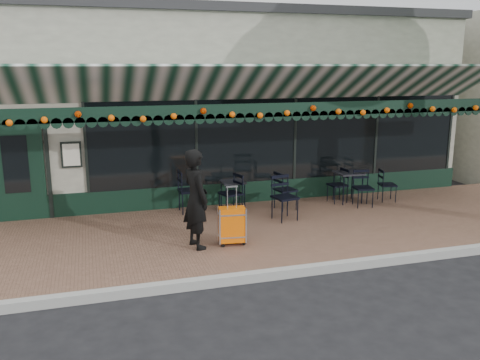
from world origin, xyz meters
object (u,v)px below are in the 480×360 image
object	(u,v)px
chair_a_front	(363,188)
chair_b_right	(286,190)
chair_a_right	(387,185)
cafe_table_b	(233,184)
chair_b_front	(285,198)
chair_a_left	(338,185)
chair_solo	(189,191)
cafe_table_a	(348,175)
chair_b_left	(231,194)
woman	(196,199)
suitcase	(232,225)

from	to	relation	value
chair_a_front	chair_b_right	size ratio (longest dim) A/B	0.96
chair_a_right	cafe_table_b	bearing A→B (deg)	96.06
chair_a_front	chair_b_front	distance (m)	2.17
chair_a_left	chair_a_right	bearing A→B (deg)	74.32
chair_a_left	chair_a_right	world-z (taller)	chair_a_left
chair_b_right	chair_solo	distance (m)	2.16
cafe_table_a	cafe_table_b	bearing A→B (deg)	175.30
cafe_table_a	chair_b_right	world-z (taller)	chair_b_right
cafe_table_a	chair_b_front	size ratio (longest dim) A/B	0.76
chair_a_right	chair_b_left	size ratio (longest dim) A/B	0.88
woman	chair_a_left	world-z (taller)	woman
chair_a_left	chair_solo	world-z (taller)	chair_solo
chair_b_right	chair_b_front	xyz separation A→B (m)	(-0.31, -0.76, 0.04)
suitcase	chair_a_front	distance (m)	3.95
suitcase	chair_a_front	bearing A→B (deg)	31.69
suitcase	cafe_table_a	distance (m)	4.03
cafe_table_b	chair_b_right	distance (m)	1.20
chair_b_left	chair_a_front	bearing A→B (deg)	69.75
woman	chair_b_right	distance (m)	3.09
cafe_table_a	suitcase	bearing A→B (deg)	-149.09
chair_a_front	cafe_table_b	bearing A→B (deg)	176.39
woman	cafe_table_b	bearing A→B (deg)	-44.79
woman	chair_a_front	xyz separation A→B (m)	(4.24, 1.56, -0.47)
suitcase	cafe_table_a	size ratio (longest dim) A/B	1.49
chair_a_front	chair_b_front	xyz separation A→B (m)	(-2.12, -0.47, 0.05)
chair_a_left	chair_solo	size ratio (longest dim) A/B	0.85
chair_a_left	chair_b_front	distance (m)	1.98
suitcase	cafe_table_a	bearing A→B (deg)	38.41
chair_b_front	chair_a_right	bearing A→B (deg)	2.55
chair_a_front	chair_solo	size ratio (longest dim) A/B	0.88
chair_a_front	chair_solo	world-z (taller)	chair_solo
chair_b_right	woman	bearing A→B (deg)	116.75
chair_a_left	chair_a_right	distance (m)	1.22
chair_b_right	chair_b_front	world-z (taller)	chair_b_front
woman	chair_b_front	xyz separation A→B (m)	(2.12, 1.09, -0.42)
suitcase	chair_b_front	xyz separation A→B (m)	(1.48, 1.15, 0.11)
cafe_table_b	chair_a_left	bearing A→B (deg)	-4.04
chair_a_left	woman	bearing A→B (deg)	-65.95
chair_a_right	chair_b_left	xyz separation A→B (m)	(-3.89, 0.04, 0.05)
cafe_table_b	chair_a_front	size ratio (longest dim) A/B	0.75
suitcase	chair_a_left	bearing A→B (deg)	40.94
cafe_table_a	chair_a_right	xyz separation A→B (m)	(0.95, -0.20, -0.26)
woman	chair_b_front	distance (m)	2.42
chair_a_right	chair_b_front	world-z (taller)	chair_b_front
cafe_table_b	chair_b_front	distance (m)	1.41
chair_b_right	suitcase	bearing A→B (deg)	126.35
suitcase	chair_solo	size ratio (longest dim) A/B	1.13
cafe_table_b	chair_a_right	distance (m)	3.76
chair_solo	chair_b_front	bearing A→B (deg)	-123.13
chair_b_front	woman	bearing A→B (deg)	-164.14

